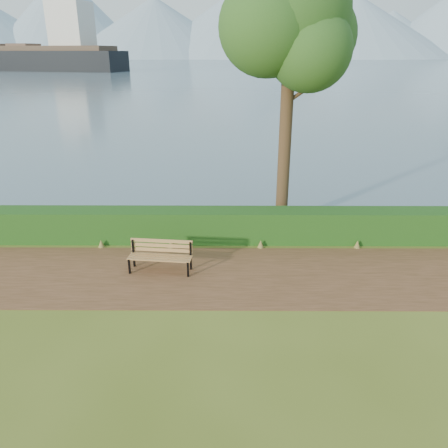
{
  "coord_description": "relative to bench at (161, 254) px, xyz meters",
  "views": [
    {
      "loc": [
        0.57,
        -9.91,
        5.5
      ],
      "look_at": [
        0.5,
        1.2,
        1.1
      ],
      "focal_mm": 35.0,
      "sensor_mm": 36.0,
      "label": 1
    }
  ],
  "objects": [
    {
      "name": "ground",
      "position": [
        1.18,
        -0.58,
        -0.49
      ],
      "size": [
        140.0,
        140.0,
        0.0
      ],
      "primitive_type": "plane",
      "color": "#52601B",
      "rests_on": "ground"
    },
    {
      "name": "mountains",
      "position": [
        -7.99,
        405.47,
        27.21
      ],
      "size": [
        585.0,
        190.0,
        70.0
      ],
      "color": "#8098AB",
      "rests_on": "ground"
    },
    {
      "name": "bench",
      "position": [
        0.0,
        0.0,
        0.0
      ],
      "size": [
        1.73,
        0.67,
        0.84
      ],
      "rotation": [
        0.0,
        0.0,
        -0.1
      ],
      "color": "black",
      "rests_on": "ground"
    },
    {
      "name": "tree",
      "position": [
        3.59,
        3.28,
        5.85
      ],
      "size": [
        4.15,
        3.64,
        8.53
      ],
      "rotation": [
        0.0,
        0.0,
        0.29
      ],
      "color": "#372616",
      "rests_on": "ground"
    },
    {
      "name": "cargo_ship",
      "position": [
        -64.61,
        131.28,
        3.09
      ],
      "size": [
        79.67,
        30.56,
        23.97
      ],
      "rotation": [
        0.0,
        0.0,
        -0.24
      ],
      "color": "black",
      "rests_on": "ground"
    },
    {
      "name": "path",
      "position": [
        1.18,
        -0.28,
        -0.48
      ],
      "size": [
        40.0,
        3.4,
        0.01
      ],
      "primitive_type": "cube",
      "color": "#52351C",
      "rests_on": "ground"
    },
    {
      "name": "hedge",
      "position": [
        1.18,
        2.02,
        0.01
      ],
      "size": [
        32.0,
        0.85,
        1.0
      ],
      "primitive_type": "cube",
      "color": "#184112",
      "rests_on": "ground"
    },
    {
      "name": "water",
      "position": [
        1.18,
        259.42,
        -0.48
      ],
      "size": [
        700.0,
        510.0,
        0.0
      ],
      "primitive_type": "cube",
      "color": "#405267",
      "rests_on": "ground"
    }
  ]
}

